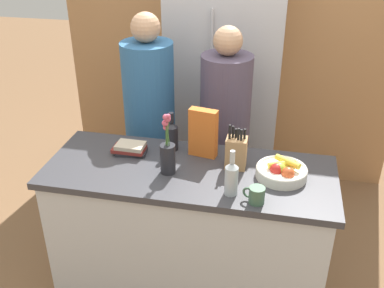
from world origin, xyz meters
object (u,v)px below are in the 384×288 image
(refrigerator, at_px, (225,82))
(person_at_sink, at_px, (150,118))
(fruit_bowl, at_px, (281,171))
(bottle_vinegar, at_px, (172,135))
(coffee_mug, at_px, (256,195))
(book_stack, at_px, (130,149))
(knife_block, at_px, (236,152))
(flower_vase, at_px, (168,153))
(person_in_blue, at_px, (225,129))
(bottle_oil, at_px, (231,177))
(cereal_box, at_px, (203,133))

(refrigerator, distance_m, person_at_sink, 0.80)
(fruit_bowl, distance_m, bottle_vinegar, 0.70)
(coffee_mug, bearing_deg, book_stack, 155.86)
(book_stack, relative_size, person_at_sink, 0.12)
(knife_block, distance_m, bottle_vinegar, 0.43)
(flower_vase, bearing_deg, refrigerator, 84.34)
(fruit_bowl, height_order, bottle_vinegar, bottle_vinegar)
(refrigerator, relative_size, person_in_blue, 1.23)
(book_stack, height_order, bottle_oil, bottle_oil)
(fruit_bowl, bearing_deg, person_in_blue, 124.05)
(flower_vase, relative_size, person_in_blue, 0.23)
(flower_vase, height_order, bottle_oil, flower_vase)
(refrigerator, xyz_separation_m, book_stack, (-0.41, -1.17, -0.03))
(fruit_bowl, bearing_deg, book_stack, 174.50)
(bottle_oil, distance_m, person_in_blue, 0.82)
(bottle_vinegar, bearing_deg, bottle_oil, -44.03)
(book_stack, xyz_separation_m, bottle_vinegar, (0.23, 0.10, 0.06))
(flower_vase, height_order, bottle_vinegar, flower_vase)
(refrigerator, bearing_deg, person_at_sink, -123.13)
(book_stack, bearing_deg, flower_vase, -30.41)
(coffee_mug, bearing_deg, cereal_box, 129.82)
(person_in_blue, bearing_deg, coffee_mug, -91.89)
(person_at_sink, bearing_deg, bottle_oil, -26.68)
(knife_block, xyz_separation_m, bottle_oil, (0.01, -0.27, 0.00))
(bottle_oil, bearing_deg, refrigerator, 99.30)
(book_stack, relative_size, bottle_vinegar, 0.85)
(knife_block, xyz_separation_m, book_stack, (-0.64, 0.03, -0.06))
(bottle_oil, bearing_deg, flower_vase, 159.64)
(knife_block, relative_size, book_stack, 1.29)
(refrigerator, relative_size, person_at_sink, 1.19)
(refrigerator, distance_m, flower_vase, 1.34)
(fruit_bowl, height_order, knife_block, knife_block)
(knife_block, bearing_deg, refrigerator, 100.99)
(bottle_vinegar, bearing_deg, flower_vase, -80.59)
(refrigerator, distance_m, book_stack, 1.24)
(refrigerator, bearing_deg, fruit_bowl, -68.61)
(bottle_oil, xyz_separation_m, person_in_blue, (-0.15, 0.80, -0.13))
(refrigerator, height_order, book_stack, refrigerator)
(person_in_blue, bearing_deg, person_at_sink, 159.93)
(person_at_sink, bearing_deg, cereal_box, -19.99)
(knife_block, relative_size, person_in_blue, 0.17)
(refrigerator, xyz_separation_m, knife_block, (0.23, -1.20, 0.04))
(bottle_oil, bearing_deg, person_at_sink, 130.18)
(refrigerator, height_order, knife_block, refrigerator)
(refrigerator, relative_size, bottle_vinegar, 8.06)
(fruit_bowl, height_order, cereal_box, cereal_box)
(refrigerator, bearing_deg, book_stack, -109.33)
(cereal_box, relative_size, person_at_sink, 0.18)
(coffee_mug, bearing_deg, person_in_blue, 108.17)
(bottle_vinegar, bearing_deg, person_at_sink, 123.12)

